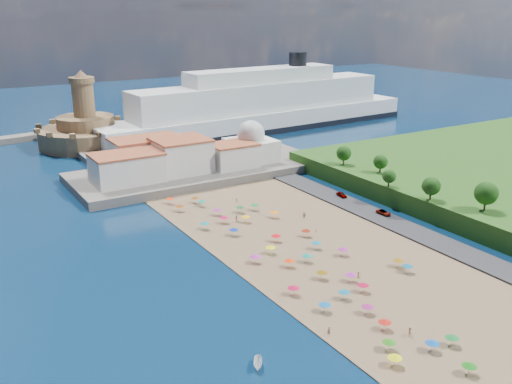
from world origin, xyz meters
TOP-DOWN VIEW (x-y plane):
  - ground at (0.00, 0.00)m, footprint 700.00×700.00m
  - terrace at (10.00, 73.00)m, footprint 90.00×36.00m
  - jetty at (-12.00, 108.00)m, footprint 18.00×70.00m
  - waterfront_buildings at (-3.05, 73.64)m, footprint 57.00×29.00m
  - domed_building at (30.00, 71.00)m, footprint 16.00×16.00m
  - fortress at (-12.00, 138.00)m, footprint 40.00×40.00m
  - cruise_ship at (69.92, 127.82)m, footprint 166.21×32.54m
  - beach_parasols at (-2.26, -8.69)m, footprint 30.78×118.15m
  - beachgoers at (1.08, -2.33)m, footprint 35.63×91.88m
  - parked_cars at (36.00, 1.46)m, footprint 2.24×72.72m
  - hillside_trees at (47.69, -10.36)m, footprint 13.80×104.71m

SIDE VIEW (x-z plane):
  - ground at x=0.00m, z-range 0.00..0.00m
  - beachgoers at x=1.08m, z-range 0.22..2.07m
  - jetty at x=-12.00m, z-range 0.00..2.40m
  - parked_cars at x=36.00m, z-range 0.64..2.09m
  - terrace at x=10.00m, z-range 0.00..3.00m
  - beach_parasols at x=-2.26m, z-range 1.05..3.25m
  - fortress at x=-12.00m, z-range -9.52..22.88m
  - waterfront_buildings at x=-3.05m, z-range 2.38..13.38m
  - domed_building at x=30.00m, z-range 1.47..16.47m
  - hillside_trees at x=47.69m, z-range 6.11..14.06m
  - cruise_ship at x=69.92m, z-range -7.36..28.76m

